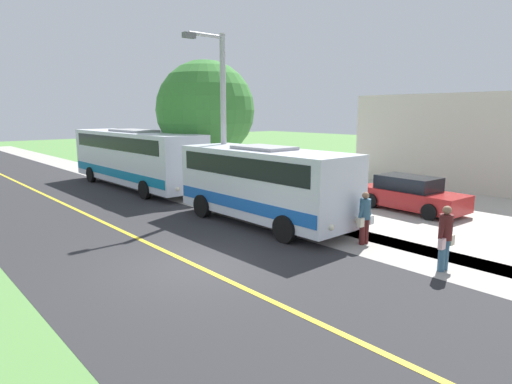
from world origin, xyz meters
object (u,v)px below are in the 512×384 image
object	(u,v)px
shuttle_bus_front	(264,181)
street_light_pole	(221,114)
pedestrian_with_bags	(445,236)
tree_curbside	(206,110)
pedestrian_waiting	(365,216)
transit_bus_rear	(135,156)
parked_car_near	(411,194)

from	to	relation	value
shuttle_bus_front	street_light_pole	world-z (taller)	street_light_pole
pedestrian_with_bags	tree_curbside	distance (m)	15.16
pedestrian_waiting	street_light_pole	distance (m)	7.77
shuttle_bus_front	pedestrian_with_bags	distance (m)	6.80
shuttle_bus_front	transit_bus_rear	size ratio (longest dim) A/B	0.68
transit_bus_rear	pedestrian_with_bags	xyz separation A→B (m)	(-0.17, 17.24, -0.80)
shuttle_bus_front	pedestrian_waiting	size ratio (longest dim) A/B	4.48
transit_bus_rear	street_light_pole	distance (m)	7.76
street_light_pole	pedestrian_with_bags	bearing A→B (deg)	88.92
shuttle_bus_front	transit_bus_rear	xyz separation A→B (m)	(-0.02, -10.47, 0.15)
street_light_pole	tree_curbside	world-z (taller)	street_light_pole
street_light_pole	parked_car_near	distance (m)	8.67
street_light_pole	tree_curbside	size ratio (longest dim) A/B	1.06
parked_car_near	tree_curbside	bearing A→B (deg)	-73.15
pedestrian_waiting	parked_car_near	xyz separation A→B (m)	(-5.46, -1.47, -0.21)
pedestrian_waiting	tree_curbside	xyz separation A→B (m)	(-2.32, -11.82, 3.30)
tree_curbside	transit_bus_rear	bearing A→B (deg)	-42.95
transit_bus_rear	street_light_pole	xyz separation A→B (m)	(-0.35, 7.40, 2.28)
pedestrian_waiting	pedestrian_with_bags	bearing A→B (deg)	81.71
parked_car_near	street_light_pole	bearing A→B (deg)	-44.85
pedestrian_with_bags	street_light_pole	bearing A→B (deg)	-91.08
transit_bus_rear	street_light_pole	world-z (taller)	street_light_pole
pedestrian_waiting	tree_curbside	bearing A→B (deg)	-101.11
pedestrian_waiting	transit_bus_rear	bearing A→B (deg)	-87.77
pedestrian_with_bags	street_light_pole	world-z (taller)	street_light_pole
street_light_pole	transit_bus_rear	bearing A→B (deg)	-87.27
street_light_pole	tree_curbside	xyz separation A→B (m)	(-2.53, -4.72, 0.17)
transit_bus_rear	parked_car_near	distance (m)	14.41
parked_car_near	pedestrian_with_bags	bearing A→B (deg)	35.62
parked_car_near	tree_curbside	xyz separation A→B (m)	(3.14, -10.36, 3.51)
shuttle_bus_front	pedestrian_waiting	xyz separation A→B (m)	(-0.59, 4.04, -0.69)
transit_bus_rear	pedestrian_with_bags	world-z (taller)	transit_bus_rear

